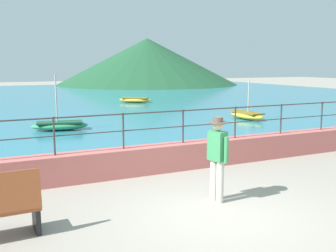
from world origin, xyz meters
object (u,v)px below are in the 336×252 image
at_px(person_walking, 217,155).
at_px(boat_2, 135,100).
at_px(boat_3, 247,115).
at_px(boat_0, 60,125).

xyz_separation_m(person_walking, boat_2, (5.61, 19.72, -0.72)).
xyz_separation_m(person_walking, boat_3, (7.69, 9.34, -0.72)).
xyz_separation_m(boat_0, boat_3, (9.09, -0.61, -0.00)).
distance_m(person_walking, boat_0, 10.07).
relative_size(boat_0, boat_3, 1.04).
height_order(person_walking, boat_0, boat_0).
relative_size(person_walking, boat_0, 0.72).
bearing_deg(boat_2, person_walking, -105.88).
height_order(boat_0, boat_2, boat_0).
distance_m(boat_2, boat_3, 10.59).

